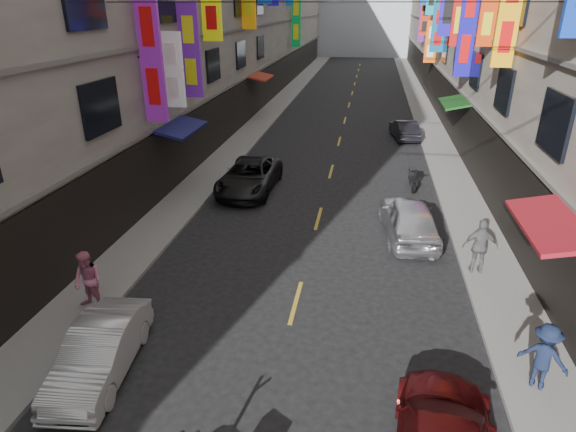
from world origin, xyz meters
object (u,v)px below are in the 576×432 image
(scooter_far_right, at_px, (413,179))
(pedestrian_lfar, at_px, (88,281))
(car_right_far, at_px, (404,129))
(car_left_mid, at_px, (100,351))
(car_left_far, at_px, (250,176))
(car_right_mid, at_px, (409,218))
(pedestrian_rnear, at_px, (544,356))
(pedestrian_rfar, at_px, (480,246))

(scooter_far_right, bearing_deg, pedestrian_lfar, 49.58)
(car_right_far, height_order, pedestrian_lfar, pedestrian_lfar)
(car_left_mid, relative_size, car_left_far, 0.75)
(car_right_mid, xyz_separation_m, car_right_far, (0.59, 14.44, -0.15))
(car_right_far, bearing_deg, scooter_far_right, 80.07)
(car_left_far, bearing_deg, pedestrian_lfar, -100.28)
(car_left_far, xyz_separation_m, pedestrian_rnear, (9.28, -11.15, 0.24))
(car_left_mid, xyz_separation_m, pedestrian_lfar, (-1.52, 2.21, 0.37))
(scooter_far_right, height_order, car_left_far, car_left_far)
(car_right_mid, bearing_deg, pedestrian_rnear, 102.00)
(car_left_mid, bearing_deg, car_right_far, 64.32)
(car_right_far, relative_size, pedestrian_lfar, 2.11)
(pedestrian_rnear, bearing_deg, car_right_mid, -43.19)
(car_right_far, xyz_separation_m, pedestrian_rnear, (1.81, -21.83, 0.32))
(car_left_mid, bearing_deg, pedestrian_rnear, -0.04)
(scooter_far_right, xyz_separation_m, pedestrian_lfar, (-9.45, -11.63, 0.54))
(scooter_far_right, distance_m, car_left_far, 7.58)
(scooter_far_right, relative_size, car_right_mid, 0.41)
(car_right_far, distance_m, pedestrian_rfar, 16.93)
(scooter_far_right, bearing_deg, car_right_far, -91.73)
(pedestrian_rnear, distance_m, pedestrian_rfar, 4.98)
(car_right_mid, bearing_deg, car_right_far, -98.31)
(car_left_mid, bearing_deg, scooter_far_right, 53.73)
(car_left_far, relative_size, car_right_far, 1.35)
(car_right_far, bearing_deg, car_right_mid, 78.15)
(scooter_far_right, distance_m, car_right_mid, 5.39)
(car_left_mid, distance_m, car_right_mid, 11.27)
(car_right_mid, distance_m, pedestrian_rfar, 3.15)
(scooter_far_right, relative_size, car_right_far, 0.49)
(car_right_mid, xyz_separation_m, pedestrian_rfar, (1.99, -2.42, 0.27))
(car_left_far, relative_size, car_right_mid, 1.12)
(pedestrian_lfar, height_order, pedestrian_rfar, pedestrian_rfar)
(pedestrian_lfar, bearing_deg, car_right_far, 83.10)
(car_left_far, relative_size, pedestrian_lfar, 2.85)
(scooter_far_right, xyz_separation_m, car_right_far, (0.07, 9.09, 0.16))
(pedestrian_lfar, height_order, pedestrian_rnear, pedestrian_lfar)
(scooter_far_right, height_order, car_right_far, car_right_far)
(pedestrian_rfar, bearing_deg, pedestrian_lfar, 17.94)
(car_left_far, height_order, pedestrian_rfar, pedestrian_rfar)
(car_right_mid, height_order, pedestrian_rfar, pedestrian_rfar)
(car_left_far, xyz_separation_m, car_right_mid, (6.88, -3.77, 0.06))
(car_left_far, bearing_deg, car_left_mid, -91.22)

